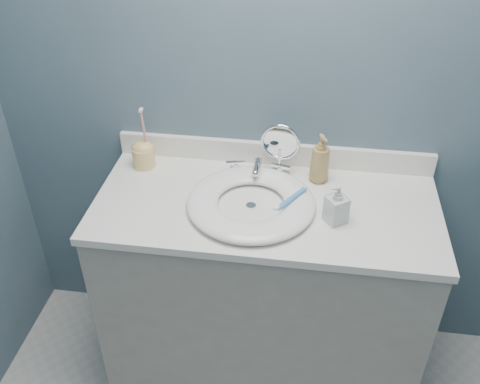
% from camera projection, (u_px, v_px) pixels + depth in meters
% --- Properties ---
extents(back_wall, '(2.20, 0.02, 2.40)m').
position_uv_depth(back_wall, '(276.00, 87.00, 1.92)').
color(back_wall, '#475D6B').
rests_on(back_wall, ground).
extents(vanity_cabinet, '(1.20, 0.55, 0.85)m').
position_uv_depth(vanity_cabinet, '(263.00, 293.00, 2.15)').
color(vanity_cabinet, '#A7A298').
rests_on(vanity_cabinet, ground).
extents(countertop, '(1.22, 0.57, 0.03)m').
position_uv_depth(countertop, '(266.00, 206.00, 1.90)').
color(countertop, white).
rests_on(countertop, vanity_cabinet).
extents(backsplash, '(1.22, 0.02, 0.09)m').
position_uv_depth(backsplash, '(273.00, 153.00, 2.07)').
color(backsplash, white).
rests_on(backsplash, countertop).
extents(basin, '(0.45, 0.45, 0.04)m').
position_uv_depth(basin, '(251.00, 202.00, 1.86)').
color(basin, white).
rests_on(basin, countertop).
extents(drain, '(0.04, 0.04, 0.01)m').
position_uv_depth(drain, '(251.00, 206.00, 1.87)').
color(drain, silver).
rests_on(drain, countertop).
extents(faucet, '(0.25, 0.13, 0.07)m').
position_uv_depth(faucet, '(258.00, 170.00, 2.01)').
color(faucet, silver).
rests_on(faucet, countertop).
extents(makeup_mirror, '(0.15, 0.08, 0.22)m').
position_uv_depth(makeup_mirror, '(280.00, 148.00, 1.96)').
color(makeup_mirror, silver).
rests_on(makeup_mirror, countertop).
extents(soap_bottle_amber, '(0.10, 0.10, 0.19)m').
position_uv_depth(soap_bottle_amber, '(320.00, 159.00, 1.95)').
color(soap_bottle_amber, '#A5844A').
rests_on(soap_bottle_amber, countertop).
extents(soap_bottle_clear, '(0.09, 0.09, 0.14)m').
position_uv_depth(soap_bottle_clear, '(337.00, 204.00, 1.76)').
color(soap_bottle_clear, silver).
rests_on(soap_bottle_clear, countertop).
extents(toothbrush_holder, '(0.09, 0.09, 0.25)m').
position_uv_depth(toothbrush_holder, '(143.00, 153.00, 2.05)').
color(toothbrush_holder, '#EFC777').
rests_on(toothbrush_holder, countertop).
extents(toothbrush_lying, '(0.11, 0.15, 0.02)m').
position_uv_depth(toothbrush_lying, '(291.00, 200.00, 1.83)').
color(toothbrush_lying, '#3983CD').
rests_on(toothbrush_lying, basin).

